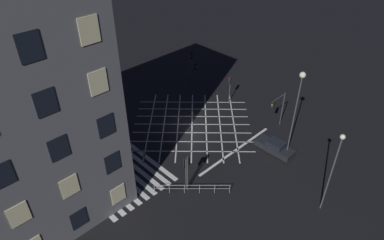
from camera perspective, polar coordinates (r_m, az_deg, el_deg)
ground_plane at (r=42.18m, az=-0.00°, el=-0.72°), size 200.00×200.00×0.00m
road_markings at (r=38.38m, az=-7.39°, el=-5.24°), size 17.48×24.04×0.01m
traffic_light_se_main at (r=32.18m, az=-1.13°, el=-7.99°), size 0.39×0.36×3.72m
traffic_light_se_cross at (r=31.83m, az=-0.66°, el=-7.73°), size 0.36×0.39×4.21m
traffic_light_nw_cross at (r=50.47m, az=-0.13°, el=9.84°), size 0.36×0.39×4.49m
traffic_light_median_north at (r=45.55m, az=6.30°, el=5.95°), size 0.36×0.39×3.75m
traffic_light_nw_main at (r=49.49m, az=0.15°, el=8.70°), size 1.89×0.36×3.75m
traffic_light_ne_cross at (r=40.83m, az=14.05°, el=2.35°), size 0.36×2.64×4.49m
traffic_light_sw_cross at (r=42.88m, az=-13.17°, el=3.46°), size 0.36×2.66×3.86m
street_lamp_east at (r=30.78m, az=22.66°, el=-6.57°), size 0.44×0.44×8.43m
street_lamp_west at (r=34.63m, az=17.30°, el=3.85°), size 0.61×0.61×10.17m
street_tree_near at (r=44.05m, az=-22.05°, el=3.38°), size 2.88×2.88×4.84m
waiting_car at (r=38.78m, az=13.66°, el=-4.37°), size 4.38×1.72×1.39m
pedestrian_railing at (r=33.13m, az=-0.00°, el=-11.25°), size 5.09×5.20×1.05m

